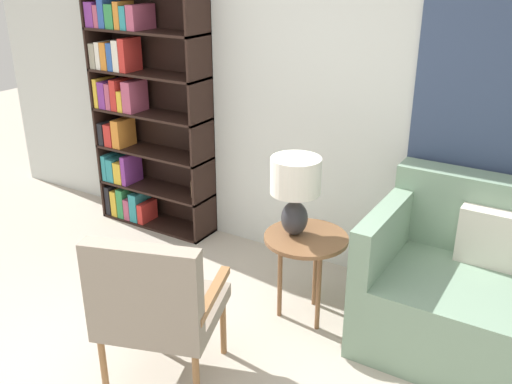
% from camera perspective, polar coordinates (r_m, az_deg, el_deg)
% --- Properties ---
extents(wall_back, '(6.40, 0.08, 2.70)m').
position_cam_1_polar(wall_back, '(3.99, 6.57, 10.87)').
color(wall_back, silver).
rests_on(wall_back, ground_plane).
extents(bookshelf, '(1.03, 0.30, 1.95)m').
position_cam_1_polar(bookshelf, '(4.79, -11.86, 7.91)').
color(bookshelf, black).
rests_on(bookshelf, ground_plane).
extents(armchair, '(0.73, 0.73, 0.92)m').
position_cam_1_polar(armchair, '(2.97, -10.11, -10.78)').
color(armchair, olive).
rests_on(armchair, ground_plane).
extents(side_table, '(0.52, 0.52, 0.58)m').
position_cam_1_polar(side_table, '(3.52, 5.00, -5.36)').
color(side_table, brown).
rests_on(side_table, ground_plane).
extents(table_lamp, '(0.30, 0.30, 0.49)m').
position_cam_1_polar(table_lamp, '(3.38, 3.96, 0.68)').
color(table_lamp, '#2D2D33').
rests_on(table_lamp, side_table).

